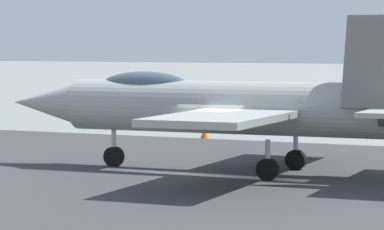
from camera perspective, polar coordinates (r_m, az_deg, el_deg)
name	(u,v)px	position (r m, az deg, el deg)	size (l,w,h in m)	color
ground_plane	(207,176)	(37.33, 0.83, -3.30)	(400.00, 400.00, 0.00)	gray
runway_strip	(208,175)	(37.33, 0.86, -3.29)	(240.00, 26.00, 0.02)	#373739
fighter_jet	(234,106)	(38.02, 2.26, 0.51)	(17.26, 14.17, 5.63)	#979F9B
marker_cone_mid	(205,133)	(51.86, 0.69, -0.98)	(0.44, 0.44, 0.55)	orange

